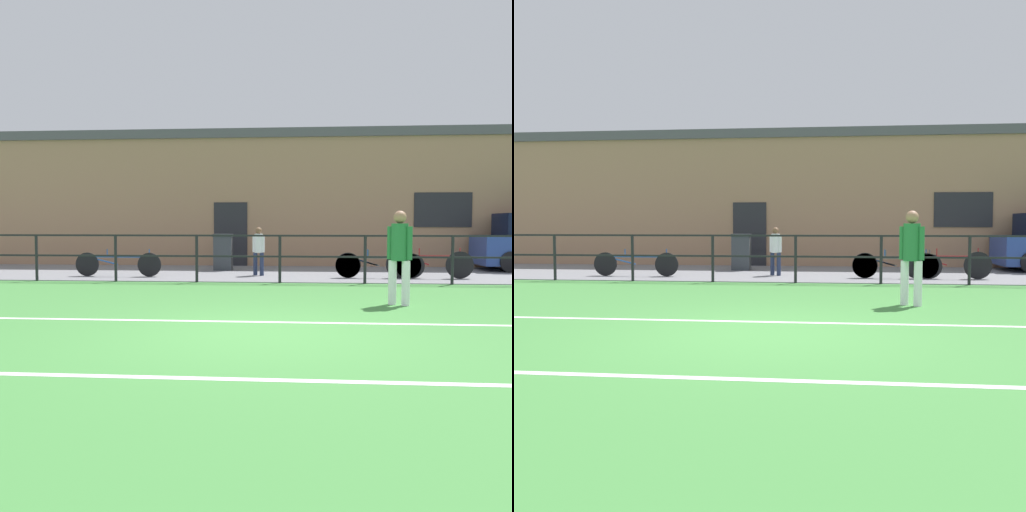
% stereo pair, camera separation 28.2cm
% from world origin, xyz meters
% --- Properties ---
extents(ground, '(60.00, 44.00, 0.04)m').
position_xyz_m(ground, '(0.00, 0.00, -0.02)').
color(ground, '#42843D').
extents(field_line_touchline, '(36.00, 0.11, 0.00)m').
position_xyz_m(field_line_touchline, '(0.00, 0.76, 0.00)').
color(field_line_touchline, white).
rests_on(field_line_touchline, ground).
extents(field_line_hash, '(36.00, 0.11, 0.00)m').
position_xyz_m(field_line_hash, '(0.00, -2.20, 0.00)').
color(field_line_hash, white).
rests_on(field_line_hash, ground).
extents(pavement_strip, '(48.00, 5.00, 0.02)m').
position_xyz_m(pavement_strip, '(0.00, 8.50, 0.01)').
color(pavement_strip, slate).
rests_on(pavement_strip, ground).
extents(perimeter_fence, '(36.07, 0.07, 1.15)m').
position_xyz_m(perimeter_fence, '(0.00, 6.00, 0.75)').
color(perimeter_fence, black).
rests_on(perimeter_fence, ground).
extents(clubhouse_facade, '(28.00, 2.56, 4.50)m').
position_xyz_m(clubhouse_facade, '(0.00, 12.20, 2.26)').
color(clubhouse_facade, '#A37A5B').
rests_on(clubhouse_facade, ground).
extents(player_striker, '(0.40, 0.29, 1.64)m').
position_xyz_m(player_striker, '(2.21, 2.63, 0.93)').
color(player_striker, white).
rests_on(player_striker, ground).
extents(spectator_child, '(0.34, 0.23, 1.29)m').
position_xyz_m(spectator_child, '(-0.64, 7.65, 0.75)').
color(spectator_child, '#232D4C').
rests_on(spectator_child, pavement_strip).
extents(bicycle_parked_0, '(2.25, 0.04, 0.73)m').
position_xyz_m(bicycle_parked_0, '(2.50, 7.20, 0.35)').
color(bicycle_parked_0, black).
rests_on(bicycle_parked_0, pavement_strip).
extents(bicycle_parked_1, '(2.30, 0.04, 0.73)m').
position_xyz_m(bicycle_parked_1, '(-4.31, 7.09, 0.35)').
color(bicycle_parked_1, black).
rests_on(bicycle_parked_1, pavement_strip).
extents(bicycle_parked_2, '(2.17, 0.04, 0.74)m').
position_xyz_m(bicycle_parked_2, '(2.46, 7.20, 0.36)').
color(bicycle_parked_2, black).
rests_on(bicycle_parked_2, pavement_strip).
extents(bicycle_parked_3, '(2.18, 0.04, 0.78)m').
position_xyz_m(bicycle_parked_3, '(3.75, 7.20, 0.38)').
color(bicycle_parked_3, black).
rests_on(bicycle_parked_3, pavement_strip).
extents(trash_bin_0, '(0.57, 0.48, 1.08)m').
position_xyz_m(trash_bin_0, '(-1.82, 9.26, 0.56)').
color(trash_bin_0, '#33383D').
rests_on(trash_bin_0, pavement_strip).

